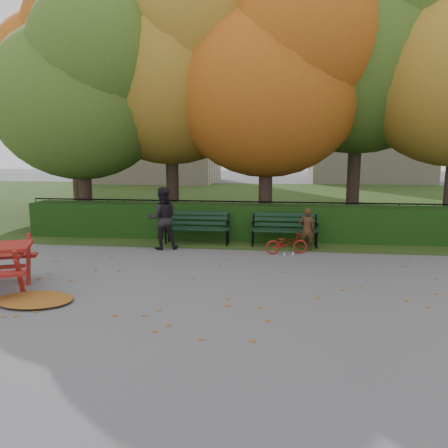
# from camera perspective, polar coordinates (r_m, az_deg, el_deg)

# --- Properties ---
(ground) EXTENTS (90.00, 90.00, 0.00)m
(ground) POSITION_cam_1_polar(r_m,az_deg,el_deg) (8.56, 0.71, -8.01)
(ground) COLOR slate
(ground) RESTS_ON ground
(grass_strip) EXTENTS (90.00, 90.00, 0.00)m
(grass_strip) POSITION_cam_1_polar(r_m,az_deg,el_deg) (22.28, 4.66, 3.06)
(grass_strip) COLOR #233814
(grass_strip) RESTS_ON ground
(building_left) EXTENTS (10.00, 7.00, 15.00)m
(building_left) POSITION_cam_1_polar(r_m,az_deg,el_deg) (35.84, -9.55, 17.54)
(building_left) COLOR #C3B59B
(building_left) RESTS_ON ground
(building_right) EXTENTS (9.00, 6.00, 12.00)m
(building_right) POSITION_cam_1_polar(r_m,az_deg,el_deg) (36.95, 18.67, 14.59)
(building_right) COLOR #C3B59B
(building_right) RESTS_ON ground
(hedge) EXTENTS (13.00, 0.90, 1.00)m
(hedge) POSITION_cam_1_polar(r_m,az_deg,el_deg) (12.81, 2.92, 0.28)
(hedge) COLOR black
(hedge) RESTS_ON ground
(iron_fence) EXTENTS (14.00, 0.04, 1.02)m
(iron_fence) POSITION_cam_1_polar(r_m,az_deg,el_deg) (13.59, 3.16, 0.99)
(iron_fence) COLOR black
(iron_fence) RESTS_ON ground
(tree_a) EXTENTS (5.88, 5.60, 7.48)m
(tree_a) POSITION_cam_1_polar(r_m,az_deg,el_deg) (15.09, -17.58, 16.62)
(tree_a) COLOR #31241C
(tree_a) RESTS_ON ground
(tree_b) EXTENTS (6.72, 6.40, 8.79)m
(tree_b) POSITION_cam_1_polar(r_m,az_deg,el_deg) (15.47, -5.93, 20.14)
(tree_b) COLOR #31241C
(tree_b) RESTS_ON ground
(tree_c) EXTENTS (6.30, 6.00, 8.00)m
(tree_c) POSITION_cam_1_polar(r_m,az_deg,el_deg) (14.23, 7.06, 18.66)
(tree_c) COLOR #31241C
(tree_c) RESTS_ON ground
(tree_d) EXTENTS (7.14, 6.80, 9.58)m
(tree_d) POSITION_cam_1_polar(r_m,az_deg,el_deg) (15.98, 18.97, 21.47)
(tree_d) COLOR #31241C
(tree_d) RESTS_ON ground
(tree_f) EXTENTS (6.93, 6.60, 9.19)m
(tree_f) POSITION_cam_1_polar(r_m,az_deg,el_deg) (19.35, -18.59, 18.48)
(tree_f) COLOR #31241C
(tree_f) RESTS_ON ground
(bench_left) EXTENTS (1.80, 0.57, 0.88)m
(bench_left) POSITION_cam_1_polar(r_m,az_deg,el_deg) (12.19, -3.46, -0.12)
(bench_left) COLOR black
(bench_left) RESTS_ON ground
(bench_right) EXTENTS (1.80, 0.57, 0.88)m
(bench_right) POSITION_cam_1_polar(r_m,az_deg,el_deg) (11.99, 7.90, -0.36)
(bench_right) COLOR black
(bench_right) RESTS_ON ground
(leaf_pile) EXTENTS (1.57, 1.32, 0.09)m
(leaf_pile) POSITION_cam_1_polar(r_m,az_deg,el_deg) (8.33, -23.48, -9.03)
(leaf_pile) COLOR brown
(leaf_pile) RESTS_ON ground
(leaf_scatter) EXTENTS (9.00, 5.70, 0.01)m
(leaf_scatter) POSITION_cam_1_polar(r_m,az_deg,el_deg) (8.85, 0.93, -7.38)
(leaf_scatter) COLOR brown
(leaf_scatter) RESTS_ON ground
(child) EXTENTS (0.42, 0.29, 1.12)m
(child) POSITION_cam_1_polar(r_m,az_deg,el_deg) (11.52, 10.76, -0.67)
(child) COLOR #3D2413
(child) RESTS_ON ground
(adult) EXTENTS (0.95, 0.84, 1.64)m
(adult) POSITION_cam_1_polar(r_m,az_deg,el_deg) (11.54, -8.03, 0.74)
(adult) COLOR black
(adult) RESTS_ON ground
(bicycle) EXTENTS (1.11, 0.61, 0.55)m
(bicycle) POSITION_cam_1_polar(r_m,az_deg,el_deg) (11.10, 8.15, -2.48)
(bicycle) COLOR #9B150E
(bicycle) RESTS_ON ground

